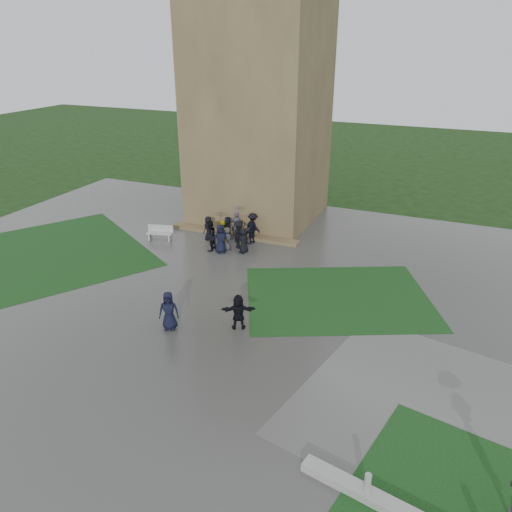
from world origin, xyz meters
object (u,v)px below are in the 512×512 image
at_px(pedestrian_mid, 169,311).
at_px(tower, 259,86).
at_px(bench, 160,233).
at_px(pedestrian_near, 238,312).

bearing_deg(pedestrian_mid, tower, 74.80).
height_order(bench, pedestrian_mid, pedestrian_mid).
relative_size(pedestrian_mid, pedestrian_near, 1.09).
height_order(tower, bench, tower).
xyz_separation_m(bench, pedestrian_near, (9.10, -7.62, 0.33)).
xyz_separation_m(bench, pedestrian_mid, (6.28, -8.86, 0.41)).
xyz_separation_m(tower, bench, (-3.96, -6.95, -8.49)).
height_order(tower, pedestrian_mid, tower).
bearing_deg(pedestrian_mid, pedestrian_near, 0.25).
bearing_deg(bench, pedestrian_near, -54.67).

